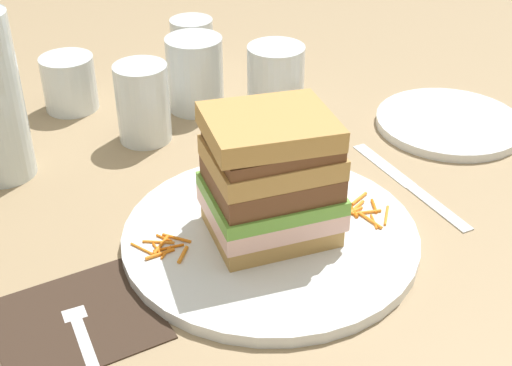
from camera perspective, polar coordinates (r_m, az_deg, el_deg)
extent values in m
plane|color=#9E8460|center=(0.73, 1.36, -3.74)|extent=(3.00, 3.00, 0.00)
cylinder|color=white|center=(0.71, 1.16, -4.30)|extent=(0.30, 0.30, 0.01)
cube|color=tan|center=(0.70, 1.17, -3.23)|extent=(0.13, 0.11, 0.02)
cube|color=beige|center=(0.69, 1.19, -1.92)|extent=(0.14, 0.12, 0.02)
cube|color=#6BA83D|center=(0.68, 1.21, -0.80)|extent=(0.14, 0.12, 0.01)
cube|color=brown|center=(0.67, 1.23, 0.50)|extent=(0.13, 0.11, 0.02)
cube|color=tan|center=(0.66, 1.25, 2.08)|extent=(0.13, 0.11, 0.02)
cube|color=brown|center=(0.65, 1.26, 3.31)|extent=(0.12, 0.11, 0.01)
cube|color=tan|center=(0.64, 1.08, 4.57)|extent=(0.13, 0.12, 0.02)
cylinder|color=orange|center=(0.68, -7.34, -5.44)|extent=(0.02, 0.01, 0.00)
cylinder|color=orange|center=(0.69, -7.67, -4.99)|extent=(0.02, 0.02, 0.00)
cylinder|color=orange|center=(0.69, -7.05, -5.20)|extent=(0.03, 0.01, 0.00)
cylinder|color=orange|center=(0.70, -7.86, -4.73)|extent=(0.03, 0.02, 0.00)
cylinder|color=orange|center=(0.68, -5.91, -5.76)|extent=(0.02, 0.02, 0.00)
cylinder|color=orange|center=(0.68, -7.60, -5.91)|extent=(0.03, 0.00, 0.00)
cylinder|color=orange|center=(0.70, -6.41, -4.43)|extent=(0.02, 0.03, 0.00)
cylinder|color=orange|center=(0.69, -7.98, -5.27)|extent=(0.00, 0.02, 0.00)
cylinder|color=orange|center=(0.69, -9.01, -5.34)|extent=(0.02, 0.03, 0.00)
cylinder|color=orange|center=(0.70, -7.41, -4.43)|extent=(0.01, 0.02, 0.00)
cylinder|color=orange|center=(0.76, 8.30, -1.26)|extent=(0.03, 0.01, 0.00)
cylinder|color=orange|center=(0.75, 9.49, -1.85)|extent=(0.01, 0.02, 0.00)
cylinder|color=orange|center=(0.74, 10.45, -2.58)|extent=(0.02, 0.03, 0.00)
cylinder|color=orange|center=(0.74, 7.71, -2.01)|extent=(0.01, 0.03, 0.00)
cylinder|color=orange|center=(0.74, 8.03, -2.01)|extent=(0.03, 0.02, 0.00)
cylinder|color=orange|center=(0.73, 7.63, -2.39)|extent=(0.03, 0.01, 0.00)
cylinder|color=orange|center=(0.74, 8.90, -2.33)|extent=(0.03, 0.01, 0.00)
cylinder|color=orange|center=(0.73, 9.48, -3.09)|extent=(0.01, 0.02, 0.00)
cylinder|color=orange|center=(0.73, 9.18, -2.98)|extent=(0.01, 0.03, 0.00)
cube|color=#38281E|center=(0.64, -14.26, -10.63)|extent=(0.14, 0.13, 0.00)
cube|color=silver|center=(0.60, -13.11, -13.74)|extent=(0.02, 0.11, 0.00)
cube|color=silver|center=(0.65, -14.45, -9.97)|extent=(0.02, 0.02, 0.00)
cylinder|color=silver|center=(0.67, -14.26, -8.30)|extent=(0.01, 0.04, 0.00)
cylinder|color=silver|center=(0.67, -14.74, -8.42)|extent=(0.01, 0.04, 0.00)
cylinder|color=silver|center=(0.67, -15.21, -8.53)|extent=(0.01, 0.04, 0.00)
cylinder|color=silver|center=(0.67, -15.69, -8.65)|extent=(0.01, 0.04, 0.00)
cube|color=silver|center=(0.78, 14.50, -1.89)|extent=(0.02, 0.10, 0.00)
cube|color=silver|center=(0.85, 10.23, 1.50)|extent=(0.02, 0.11, 0.00)
cylinder|color=white|center=(0.92, 1.59, 8.09)|extent=(0.07, 0.07, 0.10)
cylinder|color=#E55638|center=(0.93, 1.57, 6.90)|extent=(0.07, 0.07, 0.06)
cylinder|color=silver|center=(0.98, -14.79, 7.79)|extent=(0.07, 0.07, 0.07)
cylinder|color=silver|center=(1.05, -5.14, 10.71)|extent=(0.06, 0.06, 0.09)
cylinder|color=silver|center=(0.88, -9.09, 6.38)|extent=(0.07, 0.07, 0.10)
cylinder|color=silver|center=(0.95, -4.93, 8.76)|extent=(0.07, 0.07, 0.10)
cylinder|color=white|center=(0.95, 15.29, 4.71)|extent=(0.19, 0.19, 0.01)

